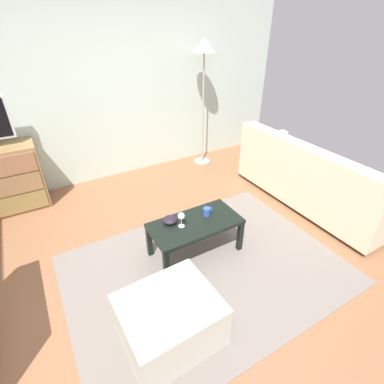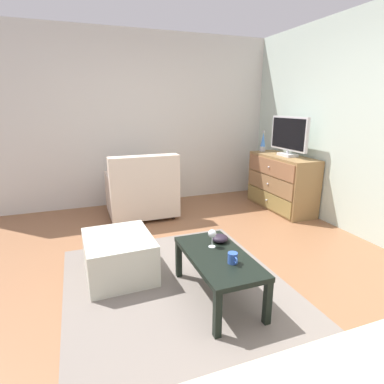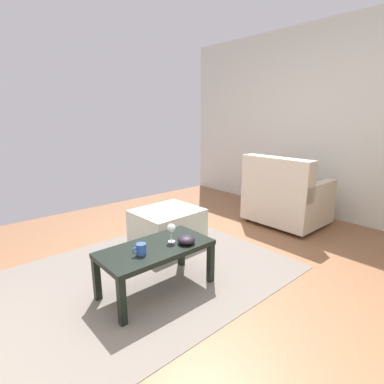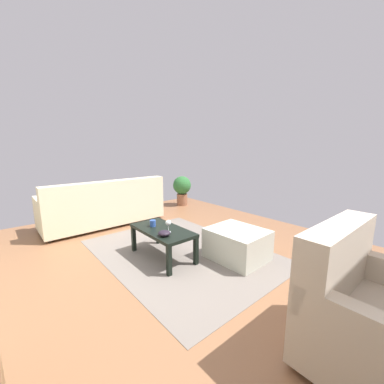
{
  "view_description": "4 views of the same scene",
  "coord_description": "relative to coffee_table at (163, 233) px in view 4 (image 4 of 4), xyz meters",
  "views": [
    {
      "loc": [
        -0.94,
        -1.89,
        2.14
      ],
      "look_at": [
        0.27,
        0.19,
        0.67
      ],
      "focal_mm": 26.95,
      "sensor_mm": 36.0,
      "label": 1
    },
    {
      "loc": [
        2.31,
        -0.92,
        1.56
      ],
      "look_at": [
        -0.12,
        -0.02,
        0.83
      ],
      "focal_mm": 29.2,
      "sensor_mm": 36.0,
      "label": 2
    },
    {
      "loc": [
        1.48,
        1.93,
        1.41
      ],
      "look_at": [
        -0.13,
        0.1,
        0.79
      ],
      "focal_mm": 27.93,
      "sensor_mm": 36.0,
      "label": 3
    },
    {
      "loc": [
        -2.22,
        1.66,
        1.43
      ],
      "look_at": [
        -0.09,
        -0.15,
        0.89
      ],
      "focal_mm": 22.16,
      "sensor_mm": 36.0,
      "label": 4
    }
  ],
  "objects": [
    {
      "name": "potted_plant",
      "position": [
        2.07,
        -1.94,
        0.1
      ],
      "size": [
        0.44,
        0.44,
        0.72
      ],
      "color": "brown",
      "rests_on": "ground_plane"
    },
    {
      "name": "coffee_table",
      "position": [
        0.0,
        0.0,
        0.0
      ],
      "size": [
        0.91,
        0.46,
        0.39
      ],
      "color": "black",
      "rests_on": "ground_plane"
    },
    {
      "name": "couch_large",
      "position": [
        1.81,
        0.07,
        -0.01
      ],
      "size": [
        0.85,
        2.1,
        0.85
      ],
      "color": "#332319",
      "rests_on": "ground_plane"
    },
    {
      "name": "bowl_decorative",
      "position": [
        -0.22,
        0.12,
        0.09
      ],
      "size": [
        0.15,
        0.15,
        0.07
      ],
      "primitive_type": "ellipsoid",
      "color": "black",
      "rests_on": "coffee_table"
    },
    {
      "name": "armchair",
      "position": [
        -2.18,
        -0.18,
        0.02
      ],
      "size": [
        0.8,
        0.93,
        0.92
      ],
      "color": "#332319",
      "rests_on": "ground_plane"
    },
    {
      "name": "ottoman",
      "position": [
        -0.65,
        -0.72,
        -0.14
      ],
      "size": [
        0.72,
        0.62,
        0.39
      ],
      "primitive_type": "cube",
      "rotation": [
        0.0,
        0.0,
        0.03
      ],
      "color": "beige",
      "rests_on": "ground_plane"
    },
    {
      "name": "area_rug",
      "position": [
        -0.04,
        -0.27,
        -0.33
      ],
      "size": [
        2.6,
        1.9,
        0.01
      ],
      "primitive_type": "cube",
      "color": "slate",
      "rests_on": "ground_plane"
    },
    {
      "name": "wine_glass",
      "position": [
        -0.15,
        0.01,
        0.17
      ],
      "size": [
        0.07,
        0.07,
        0.16
      ],
      "color": "silver",
      "rests_on": "coffee_table"
    },
    {
      "name": "ground_plane",
      "position": [
        -0.24,
        -0.07,
        -0.36
      ],
      "size": [
        5.91,
        5.04,
        0.05
      ],
      "primitive_type": "cube",
      "color": "brown"
    },
    {
      "name": "mug",
      "position": [
        0.17,
        0.04,
        0.1
      ],
      "size": [
        0.11,
        0.08,
        0.08
      ],
      "color": "#2B4EA5",
      "rests_on": "coffee_table"
    }
  ]
}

